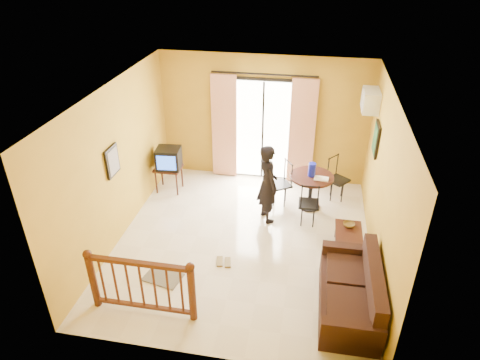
% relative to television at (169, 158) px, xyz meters
% --- Properties ---
extents(ground, '(5.00, 5.00, 0.00)m').
position_rel_television_xyz_m(ground, '(1.87, -1.52, -0.78)').
color(ground, beige).
rests_on(ground, ground).
extents(room_shell, '(5.00, 5.00, 5.00)m').
position_rel_television_xyz_m(room_shell, '(1.87, -1.52, 0.92)').
color(room_shell, white).
rests_on(room_shell, ground).
extents(balcony_door, '(2.25, 0.14, 2.46)m').
position_rel_television_xyz_m(balcony_door, '(1.87, 0.91, 0.41)').
color(balcony_door, black).
rests_on(balcony_door, ground).
extents(tv_table, '(0.55, 0.46, 0.56)m').
position_rel_television_xyz_m(tv_table, '(-0.03, 0.00, -0.30)').
color(tv_table, black).
rests_on(tv_table, ground).
extents(television, '(0.54, 0.50, 0.45)m').
position_rel_television_xyz_m(television, '(0.00, 0.00, 0.00)').
color(television, black).
rests_on(television, tv_table).
extents(picture_left, '(0.05, 0.42, 0.52)m').
position_rel_television_xyz_m(picture_left, '(-0.35, -1.72, 0.77)').
color(picture_left, black).
rests_on(picture_left, room_shell).
extents(dining_table, '(0.87, 0.87, 0.73)m').
position_rel_television_xyz_m(dining_table, '(3.00, -0.13, -0.20)').
color(dining_table, black).
rests_on(dining_table, ground).
extents(water_jug, '(0.15, 0.15, 0.27)m').
position_rel_television_xyz_m(water_jug, '(2.99, -0.13, 0.09)').
color(water_jug, '#1219AE').
rests_on(water_jug, dining_table).
extents(serving_tray, '(0.30, 0.21, 0.02)m').
position_rel_television_xyz_m(serving_tray, '(3.19, -0.23, -0.04)').
color(serving_tray, silver).
rests_on(serving_tray, dining_table).
extents(dining_chairs, '(1.72, 1.50, 0.95)m').
position_rel_television_xyz_m(dining_chairs, '(2.97, -0.18, -0.78)').
color(dining_chairs, black).
rests_on(dining_chairs, ground).
extents(air_conditioner, '(0.31, 0.60, 0.40)m').
position_rel_television_xyz_m(air_conditioner, '(3.96, 0.43, 1.37)').
color(air_conditioner, white).
rests_on(air_conditioner, room_shell).
extents(botanical_print, '(0.05, 0.50, 0.60)m').
position_rel_television_xyz_m(botanical_print, '(4.09, -0.22, 0.87)').
color(botanical_print, black).
rests_on(botanical_print, room_shell).
extents(coffee_table, '(0.46, 0.83, 0.37)m').
position_rel_television_xyz_m(coffee_table, '(3.72, -1.43, -0.53)').
color(coffee_table, black).
rests_on(coffee_table, ground).
extents(bowl, '(0.28, 0.28, 0.07)m').
position_rel_television_xyz_m(bowl, '(3.72, -1.22, -0.38)').
color(bowl, brown).
rests_on(bowl, coffee_table).
extents(sofa, '(0.83, 1.77, 0.84)m').
position_rel_television_xyz_m(sofa, '(3.72, -2.85, -0.46)').
color(sofa, black).
rests_on(sofa, ground).
extents(standing_person, '(0.62, 0.69, 1.58)m').
position_rel_television_xyz_m(standing_person, '(2.19, -0.70, 0.01)').
color(standing_person, black).
rests_on(standing_person, ground).
extents(stair_balustrade, '(1.63, 0.13, 1.04)m').
position_rel_television_xyz_m(stair_balustrade, '(0.72, -3.42, -0.22)').
color(stair_balustrade, '#471E0F').
rests_on(stair_balustrade, ground).
extents(doormat, '(0.67, 0.52, 0.02)m').
position_rel_television_xyz_m(doormat, '(0.74, -2.69, -0.77)').
color(doormat, '#5D574A').
rests_on(doormat, ground).
extents(sandals, '(0.29, 0.27, 0.03)m').
position_rel_television_xyz_m(sandals, '(1.64, -2.15, -0.76)').
color(sandals, brown).
rests_on(sandals, ground).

